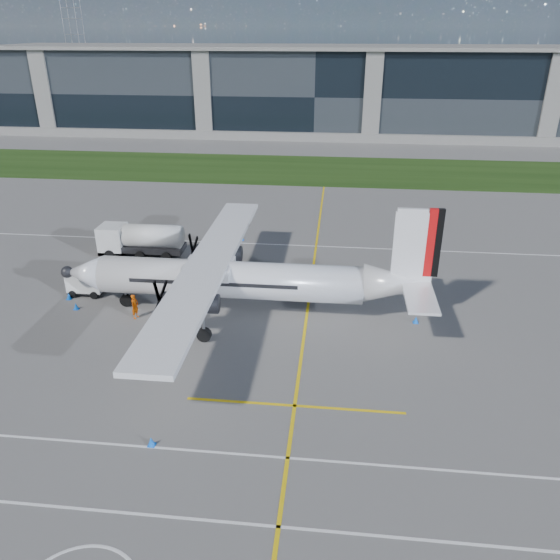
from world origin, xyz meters
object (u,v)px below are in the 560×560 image
baggage_tug (86,284)px  safety_cone_nose_port (76,306)px  pylon_west (75,39)px  safety_cone_fwd (69,296)px  safety_cone_nose_stbd (88,288)px  safety_cone_portwing (151,441)px  ground_crew_person (135,305)px  safety_cone_stbdwing (242,238)px  safety_cone_tail (416,320)px  fuel_tanker_truck (136,240)px  turboprop_aircraft (243,260)px

baggage_tug → safety_cone_nose_port: (0.25, -2.56, -0.61)m
pylon_west → safety_cone_fwd: pylon_west is taller
safety_cone_nose_stbd → safety_cone_portwing: bearing=-57.3°
baggage_tug → ground_crew_person: 6.07m
safety_cone_stbdwing → safety_cone_fwd: same height
safety_cone_portwing → safety_cone_fwd: same height
safety_cone_tail → safety_cone_fwd: 25.80m
fuel_tanker_truck → baggage_tug: fuel_tanker_truck is taller
baggage_tug → ground_crew_person: (5.07, -3.33, 0.18)m
fuel_tanker_truck → pylon_west: bearing=116.2°
fuel_tanker_truck → safety_cone_fwd: bearing=-103.5°
turboprop_aircraft → fuel_tanker_truck: bearing=140.1°
pylon_west → safety_cone_portwing: (76.22, -159.86, -14.75)m
safety_cone_nose_port → safety_cone_stbdwing: (9.65, 15.33, 0.00)m
safety_cone_stbdwing → pylon_west: bearing=120.0°
safety_cone_portwing → safety_cone_nose_port: 16.71m
baggage_tug → safety_cone_fwd: (-1.02, -1.07, -0.61)m
turboprop_aircraft → safety_cone_nose_port: 12.98m
safety_cone_fwd → safety_cone_stbdwing: bearing=51.7°
baggage_tug → safety_cone_tail: baggage_tug is taller
safety_cone_nose_stbd → safety_cone_fwd: 1.77m
ground_crew_person → safety_cone_tail: bearing=-69.6°
pylon_west → safety_cone_nose_port: 161.45m
pylon_west → safety_cone_tail: size_ratio=60.00×
baggage_tug → safety_cone_fwd: size_ratio=5.70×
turboprop_aircraft → baggage_tug: size_ratio=9.65×
fuel_tanker_truck → baggage_tug: (-1.14, -7.93, -0.63)m
baggage_tug → ground_crew_person: ground_crew_person is taller
safety_cone_nose_port → safety_cone_stbdwing: same height
safety_cone_fwd → safety_cone_nose_stbd: bearing=60.4°
pylon_west → safety_cone_tail: (90.64, -145.90, -14.75)m
safety_cone_portwing → safety_cone_nose_stbd: 19.43m
safety_cone_tail → safety_cone_stbdwing: bearing=135.3°
safety_cone_nose_stbd → safety_cone_fwd: same height
fuel_tanker_truck → safety_cone_portwing: fuel_tanker_truck is taller
baggage_tug → safety_cone_nose_stbd: bearing=107.3°
safety_cone_nose_stbd → safety_cone_tail: same height
turboprop_aircraft → safety_cone_stbdwing: size_ratio=55.03×
safety_cone_tail → safety_cone_fwd: (-25.78, 0.84, 0.00)m
turboprop_aircraft → safety_cone_nose_stbd: turboprop_aircraft is taller
safety_cone_portwing → turboprop_aircraft: bearing=80.9°
baggage_tug → ground_crew_person: size_ratio=1.38×
baggage_tug → ground_crew_person: bearing=-33.4°
safety_cone_stbdwing → fuel_tanker_truck: bearing=-151.0°
safety_cone_stbdwing → safety_cone_fwd: (-10.92, -13.84, 0.00)m
safety_cone_nose_stbd → fuel_tanker_truck: bearing=80.2°
turboprop_aircraft → pylon_west: bearing=118.3°
fuel_tanker_truck → safety_cone_fwd: (-2.16, -8.99, -1.23)m
safety_cone_nose_port → safety_cone_stbdwing: size_ratio=1.00×
pylon_west → fuel_tanker_truck: bearing=-63.8°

